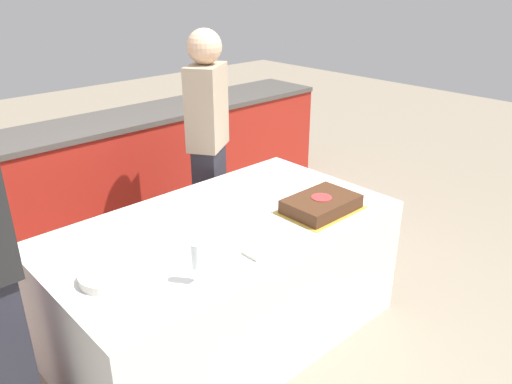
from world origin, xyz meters
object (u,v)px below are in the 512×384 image
Objects in this scene: plate_stack at (107,276)px; wine_glass at (197,258)px; person_cutting_cake at (208,145)px; cake at (321,204)px.

wine_glass reaches higher than plate_stack.
wine_glass is at bearing 16.45° from person_cutting_cake.
person_cutting_cake is at bearing 50.05° from wine_glass.
wine_glass is (0.27, -0.28, 0.10)m from plate_stack.
person_cutting_cake is (1.19, 0.82, 0.11)m from plate_stack.
cake is at bearing -8.61° from plate_stack.
plate_stack is at bearing 134.73° from wine_glass.
wine_glass is 0.12× the size of person_cutting_cake.
plate_stack is 1.28× the size of wine_glass.
cake is at bearing 56.40° from person_cutting_cake.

